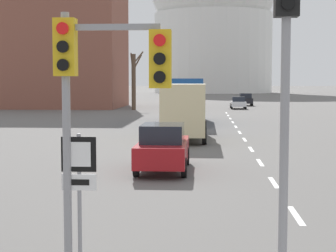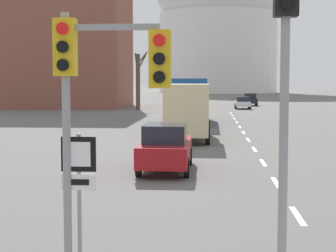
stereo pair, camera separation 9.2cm
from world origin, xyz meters
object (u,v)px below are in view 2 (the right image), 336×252
Objects in this scene: route_sign_post at (79,178)px; sedan_mid_centre at (250,99)px; delivery_truck at (188,110)px; traffic_signal_centre_tall at (285,54)px; traffic_signal_near_left at (99,78)px; city_bus at (191,97)px; sedan_near_right at (243,103)px; sedan_near_left at (166,147)px.

route_sign_post reaches higher than sedan_mid_centre.
delivery_truck reaches higher than sedan_mid_centre.
sedan_mid_centre is at bearing 86.41° from traffic_signal_centre_tall.
traffic_signal_near_left reaches higher than city_bus.
sedan_mid_centre is 32.87m from city_bus.
traffic_signal_near_left reaches higher than route_sign_post.
city_bus is (-2.60, 35.59, -1.64)m from traffic_signal_centre_tall.
sedan_near_right is at bearing 84.38° from traffic_signal_near_left.
sedan_mid_centre is at bearing 82.89° from sedan_near_left.
city_bus is at bearing 91.16° from delivery_truck.
sedan_near_right is (5.73, 58.22, -2.59)m from traffic_signal_near_left.
traffic_signal_near_left is 67.47m from sedan_mid_centre.
traffic_signal_centre_tall reaches higher than city_bus.
route_sign_post is at bearing -96.47° from sedan_mid_centre.
route_sign_post is at bearing -91.23° from city_bus.
traffic_signal_near_left is at bearing -95.62° from sedan_near_right.
route_sign_post is 11.06m from sedan_near_left.
traffic_signal_near_left is 22.10m from delivery_truck.
traffic_signal_near_left is at bearing -90.61° from city_bus.
sedan_near_left reaches higher than sedan_mid_centre.
traffic_signal_centre_tall is 0.49× the size of city_bus.
traffic_signal_centre_tall is 35.72m from city_bus.
city_bus is at bearing -102.95° from sedan_near_right.
traffic_signal_near_left reaches higher than sedan_near_left.
delivery_truck is at bearing 87.37° from route_sign_post.
sedan_near_left is 1.11× the size of sedan_near_right.
city_bus is (-6.85, -32.13, 1.20)m from sedan_mid_centre.
sedan_near_left is 0.43× the size of city_bus.
traffic_signal_centre_tall reaches higher than delivery_truck.
sedan_near_left is (0.61, 11.02, -0.76)m from route_sign_post.
route_sign_post is 0.61× the size of sedan_mid_centre.
traffic_signal_near_left is 0.41× the size of city_bus.
sedan_mid_centre is (6.98, 55.99, -0.03)m from sedan_near_left.
route_sign_post is 67.44m from sedan_mid_centre.
sedan_mid_centre is at bearing 80.43° from sedan_near_right.
sedan_mid_centre is (1.49, 8.82, 0.10)m from sedan_near_right.
traffic_signal_near_left reaches higher than delivery_truck.
traffic_signal_centre_tall is 22.92m from delivery_truck.
traffic_signal_centre_tall is 1.35× the size of sedan_mid_centre.
traffic_signal_near_left reaches higher than sedan_mid_centre.
city_bus is at bearing -102.03° from sedan_mid_centre.
sedan_near_left is 47.49m from sedan_near_right.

